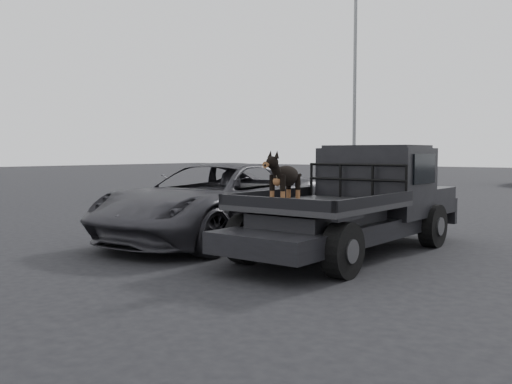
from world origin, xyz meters
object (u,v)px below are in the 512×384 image
Objects in this scene: dog at (285,180)px; floodlight_near at (355,33)px; flatbed_ute at (350,226)px; parked_suv at (216,202)px.

dog is 23.76m from floodlight_near.
flatbed_ute is 1.02× the size of parked_suv.
dog is at bearing -64.07° from floodlight_near.
floodlight_near is at bearing 118.14° from flatbed_ute.
dog is (-0.02, -1.83, 0.83)m from flatbed_ute.
parked_suv is (-2.71, -0.28, 0.28)m from flatbed_ute.
parked_suv is 0.36× the size of floodlight_near.
parked_suv is at bearing -174.12° from flatbed_ute.
flatbed_ute is 0.37× the size of floodlight_near.
dog is 0.05× the size of floodlight_near.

